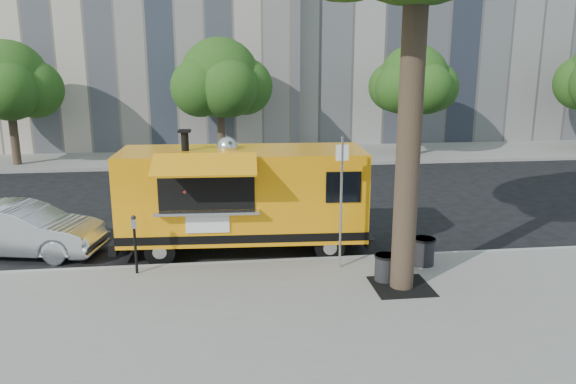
{
  "coord_description": "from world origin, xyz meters",
  "views": [
    {
      "loc": [
        -1.09,
        -13.35,
        4.88
      ],
      "look_at": [
        0.55,
        0.0,
        1.57
      ],
      "focal_mm": 35.0,
      "sensor_mm": 36.0,
      "label": 1
    }
  ],
  "objects_px": {
    "far_tree_c": "(414,80)",
    "parking_meter": "(135,237)",
    "sign_post": "(341,195)",
    "food_truck": "(242,196)",
    "trash_bin_left": "(424,251)",
    "far_tree_a": "(8,81)",
    "far_tree_b": "(220,78)",
    "trash_bin_right": "(385,267)",
    "sedan": "(22,230)"
  },
  "relations": [
    {
      "from": "sign_post",
      "to": "trash_bin_left",
      "type": "distance_m",
      "value": 2.38
    },
    {
      "from": "sign_post",
      "to": "trash_bin_left",
      "type": "height_order",
      "value": "sign_post"
    },
    {
      "from": "parking_meter",
      "to": "trash_bin_left",
      "type": "distance_m",
      "value": 6.52
    },
    {
      "from": "food_truck",
      "to": "trash_bin_right",
      "type": "height_order",
      "value": "food_truck"
    },
    {
      "from": "sign_post",
      "to": "sedan",
      "type": "distance_m",
      "value": 7.97
    },
    {
      "from": "sedan",
      "to": "trash_bin_left",
      "type": "distance_m",
      "value": 9.79
    },
    {
      "from": "sign_post",
      "to": "food_truck",
      "type": "distance_m",
      "value": 2.77
    },
    {
      "from": "parking_meter",
      "to": "sedan",
      "type": "height_order",
      "value": "parking_meter"
    },
    {
      "from": "trash_bin_left",
      "to": "trash_bin_right",
      "type": "height_order",
      "value": "trash_bin_left"
    },
    {
      "from": "far_tree_b",
      "to": "food_truck",
      "type": "relative_size",
      "value": 0.86
    },
    {
      "from": "trash_bin_left",
      "to": "trash_bin_right",
      "type": "distance_m",
      "value": 1.41
    },
    {
      "from": "far_tree_b",
      "to": "sign_post",
      "type": "relative_size",
      "value": 1.83
    },
    {
      "from": "far_tree_c",
      "to": "trash_bin_right",
      "type": "distance_m",
      "value": 16.2
    },
    {
      "from": "sign_post",
      "to": "trash_bin_right",
      "type": "bearing_deg",
      "value": -47.88
    },
    {
      "from": "trash_bin_right",
      "to": "far_tree_b",
      "type": "bearing_deg",
      "value": 102.48
    },
    {
      "from": "far_tree_a",
      "to": "trash_bin_left",
      "type": "relative_size",
      "value": 8.4
    },
    {
      "from": "far_tree_a",
      "to": "parking_meter",
      "type": "xyz_separation_m",
      "value": [
        7.0,
        -13.65,
        -2.79
      ]
    },
    {
      "from": "far_tree_c",
      "to": "far_tree_a",
      "type": "bearing_deg",
      "value": -179.68
    },
    {
      "from": "far_tree_b",
      "to": "sign_post",
      "type": "bearing_deg",
      "value": -79.85
    },
    {
      "from": "far_tree_a",
      "to": "far_tree_b",
      "type": "bearing_deg",
      "value": 2.54
    },
    {
      "from": "sign_post",
      "to": "far_tree_a",
      "type": "bearing_deg",
      "value": 129.83
    },
    {
      "from": "sign_post",
      "to": "trash_bin_right",
      "type": "height_order",
      "value": "sign_post"
    },
    {
      "from": "sedan",
      "to": "far_tree_a",
      "type": "bearing_deg",
      "value": 30.97
    },
    {
      "from": "far_tree_b",
      "to": "trash_bin_left",
      "type": "bearing_deg",
      "value": -72.56
    },
    {
      "from": "parking_meter",
      "to": "food_truck",
      "type": "distance_m",
      "value": 2.9
    },
    {
      "from": "far_tree_a",
      "to": "parking_meter",
      "type": "distance_m",
      "value": 15.59
    },
    {
      "from": "sedan",
      "to": "food_truck",
      "type": "bearing_deg",
      "value": -82.44
    },
    {
      "from": "parking_meter",
      "to": "sedan",
      "type": "xyz_separation_m",
      "value": [
        -3.03,
        1.96,
        -0.33
      ]
    },
    {
      "from": "food_truck",
      "to": "trash_bin_left",
      "type": "xyz_separation_m",
      "value": [
        4.08,
        -1.8,
        -0.97
      ]
    },
    {
      "from": "far_tree_b",
      "to": "trash_bin_right",
      "type": "xyz_separation_m",
      "value": [
        3.35,
        -15.13,
        -3.37
      ]
    },
    {
      "from": "food_truck",
      "to": "far_tree_c",
      "type": "bearing_deg",
      "value": 57.73
    },
    {
      "from": "far_tree_c",
      "to": "sedan",
      "type": "relative_size",
      "value": 1.31
    },
    {
      "from": "far_tree_c",
      "to": "parking_meter",
      "type": "distance_m",
      "value": 17.82
    },
    {
      "from": "sedan",
      "to": "sign_post",
      "type": "bearing_deg",
      "value": -93.75
    },
    {
      "from": "parking_meter",
      "to": "trash_bin_left",
      "type": "height_order",
      "value": "parking_meter"
    },
    {
      "from": "far_tree_c",
      "to": "parking_meter",
      "type": "height_order",
      "value": "far_tree_c"
    },
    {
      "from": "far_tree_b",
      "to": "parking_meter",
      "type": "relative_size",
      "value": 4.12
    },
    {
      "from": "trash_bin_left",
      "to": "trash_bin_right",
      "type": "relative_size",
      "value": 1.09
    },
    {
      "from": "sign_post",
      "to": "parking_meter",
      "type": "distance_m",
      "value": 4.64
    },
    {
      "from": "sedan",
      "to": "trash_bin_left",
      "type": "height_order",
      "value": "sedan"
    },
    {
      "from": "far_tree_c",
      "to": "food_truck",
      "type": "height_order",
      "value": "far_tree_c"
    },
    {
      "from": "trash_bin_left",
      "to": "far_tree_a",
      "type": "bearing_deg",
      "value": 134.12
    },
    {
      "from": "far_tree_a",
      "to": "trash_bin_left",
      "type": "distance_m",
      "value": 19.67
    },
    {
      "from": "sedan",
      "to": "trash_bin_right",
      "type": "bearing_deg",
      "value": -97.8
    },
    {
      "from": "food_truck",
      "to": "sedan",
      "type": "relative_size",
      "value": 1.61
    },
    {
      "from": "far_tree_b",
      "to": "trash_bin_right",
      "type": "height_order",
      "value": "far_tree_b"
    },
    {
      "from": "far_tree_a",
      "to": "trash_bin_left",
      "type": "xyz_separation_m",
      "value": [
        13.5,
        -13.92,
        -3.29
      ]
    },
    {
      "from": "food_truck",
      "to": "trash_bin_right",
      "type": "xyz_separation_m",
      "value": [
        2.93,
        -2.61,
        -0.99
      ]
    },
    {
      "from": "far_tree_a",
      "to": "sedan",
      "type": "height_order",
      "value": "far_tree_a"
    },
    {
      "from": "trash_bin_left",
      "to": "trash_bin_right",
      "type": "bearing_deg",
      "value": -144.86
    }
  ]
}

